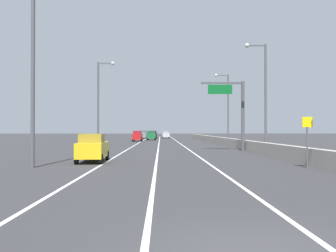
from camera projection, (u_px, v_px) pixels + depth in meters
ground_plane at (170, 142)px, 70.65m from camera, size 320.00×320.00×0.00m
lane_stripe_left at (138, 143)px, 61.55m from camera, size 0.16×130.00×0.00m
lane_stripe_center at (159, 143)px, 61.62m from camera, size 0.16×130.00×0.00m
lane_stripe_right at (180, 143)px, 61.68m from camera, size 0.16×130.00×0.00m
jersey_barrier_right at (234, 143)px, 46.82m from camera, size 0.60×120.00×1.10m
overhead_sign_gantry at (236, 107)px, 39.38m from camera, size 4.68×0.36×7.50m
speed_advisory_sign at (307, 138)px, 21.31m from camera, size 0.60×0.11×3.00m
lamp_post_right_second at (263, 90)px, 35.64m from camera, size 2.14×0.44×10.70m
lamp_post_right_third at (226, 104)px, 55.16m from camera, size 2.14×0.44×10.70m
lamp_post_left_near at (37, 65)px, 21.77m from camera, size 2.14×0.44×10.70m
lamp_post_left_mid at (100, 99)px, 45.20m from camera, size 2.14×0.44×10.70m
car_black_0 at (153, 135)px, 97.09m from camera, size 1.91×4.62×2.03m
car_silver_1 at (166, 135)px, 98.39m from camera, size 1.99×4.14×1.96m
car_yellow_2 at (93, 148)px, 25.59m from camera, size 1.96×4.65×1.97m
car_red_3 at (137, 136)px, 72.47m from camera, size 1.86×4.45×2.07m
car_gray_4 at (144, 134)px, 96.43m from camera, size 1.89×4.59×2.11m
car_green_5 at (151, 135)px, 81.70m from camera, size 1.99×4.65×2.07m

